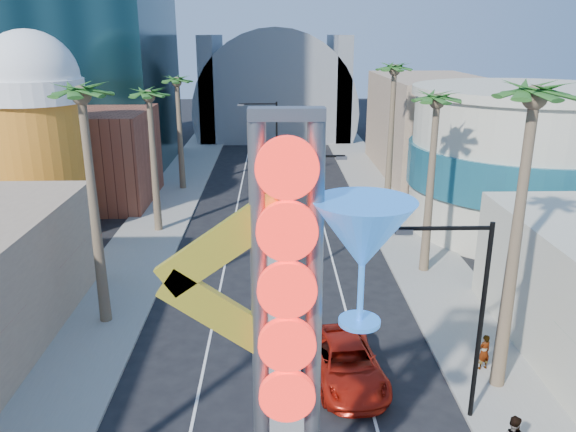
# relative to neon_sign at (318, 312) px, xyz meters

# --- Properties ---
(sidewalk_west) EXTENTS (5.00, 100.00, 0.15)m
(sidewalk_west) POSITION_rel_neon_sign_xyz_m (-10.32, 32.04, -7.23)
(sidewalk_west) COLOR gray
(sidewalk_west) RESTS_ON ground
(sidewalk_east) EXTENTS (5.00, 100.00, 0.15)m
(sidewalk_east) POSITION_rel_neon_sign_xyz_m (8.68, 32.04, -7.23)
(sidewalk_east) COLOR gray
(sidewalk_east) RESTS_ON ground
(median) EXTENTS (1.60, 84.00, 0.15)m
(median) POSITION_rel_neon_sign_xyz_m (-0.82, 35.04, -7.23)
(median) COLOR gray
(median) RESTS_ON ground
(brick_filler_west) EXTENTS (10.00, 10.00, 8.00)m
(brick_filler_west) POSITION_rel_neon_sign_xyz_m (-16.82, 35.04, -3.31)
(brick_filler_west) COLOR brown
(brick_filler_west) RESTS_ON ground
(filler_east) EXTENTS (10.00, 20.00, 10.00)m
(filler_east) POSITION_rel_neon_sign_xyz_m (15.18, 45.04, -2.31)
(filler_east) COLOR #9E8066
(filler_east) RESTS_ON ground
(beer_mug) EXTENTS (7.00, 7.00, 14.50)m
(beer_mug) POSITION_rel_neon_sign_xyz_m (-17.82, 27.04, 0.54)
(beer_mug) COLOR orange
(beer_mug) RESTS_ON ground
(turquoise_building) EXTENTS (16.60, 16.60, 10.60)m
(turquoise_building) POSITION_rel_neon_sign_xyz_m (17.18, 27.04, -2.06)
(turquoise_building) COLOR beige
(turquoise_building) RESTS_ON ground
(canopy) EXTENTS (22.00, 16.00, 22.00)m
(canopy) POSITION_rel_neon_sign_xyz_m (-0.82, 69.04, -3.00)
(canopy) COLOR slate
(canopy) RESTS_ON ground
(neon_sign) EXTENTS (6.53, 2.60, 12.55)m
(neon_sign) POSITION_rel_neon_sign_xyz_m (0.00, 0.00, 0.00)
(neon_sign) COLOR gray
(neon_sign) RESTS_ON ground
(streetlight_0) EXTENTS (3.79, 0.25, 8.00)m
(streetlight_0) POSITION_rel_neon_sign_xyz_m (-0.27, 17.04, -2.43)
(streetlight_0) COLOR black
(streetlight_0) RESTS_ON ground
(streetlight_1) EXTENTS (3.79, 0.25, 8.00)m
(streetlight_1) POSITION_rel_neon_sign_xyz_m (-1.36, 41.04, -2.43)
(streetlight_1) COLOR black
(streetlight_1) RESTS_ON ground
(streetlight_2) EXTENTS (3.45, 0.25, 8.00)m
(streetlight_2) POSITION_rel_neon_sign_xyz_m (5.91, 5.04, -2.47)
(streetlight_2) COLOR black
(streetlight_2) RESTS_ON ground
(palm_1) EXTENTS (2.40, 2.40, 12.70)m
(palm_1) POSITION_rel_neon_sign_xyz_m (-9.82, 13.04, 3.52)
(palm_1) COLOR brown
(palm_1) RESTS_ON ground
(palm_2) EXTENTS (2.40, 2.40, 11.20)m
(palm_2) POSITION_rel_neon_sign_xyz_m (-9.82, 27.04, 2.17)
(palm_2) COLOR brown
(palm_2) RESTS_ON ground
(palm_3) EXTENTS (2.40, 2.40, 11.20)m
(palm_3) POSITION_rel_neon_sign_xyz_m (-9.82, 39.04, 2.17)
(palm_3) COLOR brown
(palm_3) RESTS_ON ground
(palm_5) EXTENTS (2.40, 2.40, 13.20)m
(palm_5) POSITION_rel_neon_sign_xyz_m (8.18, 7.04, 3.96)
(palm_5) COLOR brown
(palm_5) RESTS_ON ground
(palm_6) EXTENTS (2.40, 2.40, 11.70)m
(palm_6) POSITION_rel_neon_sign_xyz_m (8.18, 19.04, 2.62)
(palm_6) COLOR brown
(palm_6) RESTS_ON ground
(palm_7) EXTENTS (2.40, 2.40, 12.70)m
(palm_7) POSITION_rel_neon_sign_xyz_m (8.18, 31.04, 3.52)
(palm_7) COLOR brown
(palm_7) RESTS_ON ground
(red_pickup) EXTENTS (3.30, 6.16, 1.65)m
(red_pickup) POSITION_rel_neon_sign_xyz_m (1.91, 7.68, -6.48)
(red_pickup) COLOR #B51C0D
(red_pickup) RESTS_ON ground
(pedestrian_a) EXTENTS (0.69, 0.56, 1.65)m
(pedestrian_a) POSITION_rel_neon_sign_xyz_m (7.96, 8.14, -6.33)
(pedestrian_a) COLOR gray
(pedestrian_a) RESTS_ON sidewalk_east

